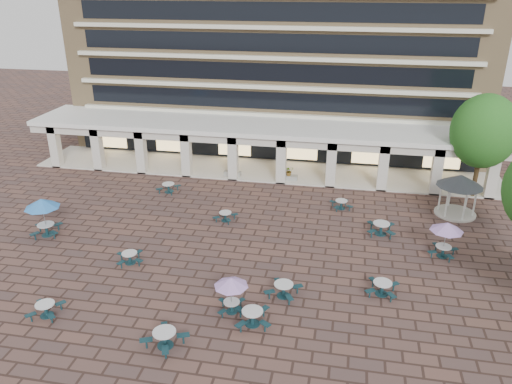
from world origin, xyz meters
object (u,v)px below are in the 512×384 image
at_px(picnic_table_0, 46,309).
at_px(planter_left, 232,172).
at_px(picnic_table_2, 252,316).
at_px(planter_right, 289,175).
at_px(picnic_table_1, 165,337).
at_px(gazebo, 460,185).

distance_m(picnic_table_0, planter_left, 21.73).
xyz_separation_m(picnic_table_2, planter_right, (-0.71, 19.79, 0.07)).
distance_m(picnic_table_0, picnic_table_1, 7.02).
bearing_deg(picnic_table_2, picnic_table_0, 174.17).
bearing_deg(picnic_table_0, picnic_table_2, 1.21).
relative_size(picnic_table_0, picnic_table_1, 0.78).
distance_m(picnic_table_0, planter_right, 23.41).
xyz_separation_m(picnic_table_1, picnic_table_2, (3.81, 2.40, -0.01)).
bearing_deg(picnic_table_0, gazebo, 30.11).
bearing_deg(picnic_table_1, gazebo, 70.82).
bearing_deg(planter_right, picnic_table_1, -97.95).
height_order(picnic_table_1, planter_left, planter_left).
bearing_deg(gazebo, planter_right, 162.00).
bearing_deg(planter_left, gazebo, -13.20).
bearing_deg(planter_right, gazebo, -18.00).
bearing_deg(picnic_table_1, picnic_table_2, 55.13).
relative_size(picnic_table_1, picnic_table_2, 1.09).
distance_m(picnic_table_1, planter_left, 22.27).
distance_m(picnic_table_2, planter_left, 20.61).
height_order(picnic_table_0, picnic_table_1, picnic_table_1).
bearing_deg(planter_left, picnic_table_1, -84.96).
distance_m(picnic_table_2, gazebo, 19.95).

